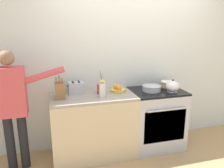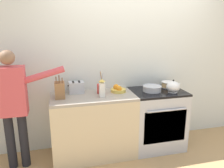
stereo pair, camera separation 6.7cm
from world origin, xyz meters
name	(u,v)px [view 1 (the left image)]	position (x,y,z in m)	size (l,w,h in m)	color
ground_plane	(145,158)	(0.00, 0.00, 0.00)	(16.00, 16.00, 0.00)	tan
wall_back	(132,60)	(0.00, 0.62, 1.30)	(8.00, 0.04, 2.60)	silver
counter_cabinet	(94,126)	(-0.67, 0.30, 0.44)	(1.14, 0.60, 0.89)	beige
stove_range	(155,118)	(0.28, 0.30, 0.44)	(0.76, 0.63, 0.89)	#B7BABF
layer_cake	(167,84)	(0.51, 0.41, 0.93)	(0.25, 0.25, 0.09)	#4C4C51
tea_kettle	(173,86)	(0.46, 0.17, 0.96)	(0.23, 0.19, 0.18)	white
mixing_bowl	(152,88)	(0.19, 0.29, 0.93)	(0.27, 0.27, 0.08)	#B7BABF
knife_block	(60,90)	(-1.10, 0.29, 0.99)	(0.13, 0.16, 0.30)	olive
utensil_crock	(101,88)	(-0.54, 0.38, 0.96)	(0.11, 0.11, 0.33)	red
fruit_bowl	(118,89)	(-0.29, 0.38, 0.92)	(0.21, 0.21, 0.11)	gold
toaster	(76,88)	(-0.87, 0.47, 0.96)	(0.22, 0.16, 0.16)	#B7BABF
milk_carton	(102,88)	(-0.56, 0.22, 1.00)	(0.07, 0.07, 0.24)	white
person_baker	(13,102)	(-1.66, 0.25, 0.91)	(0.90, 0.20, 1.53)	black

